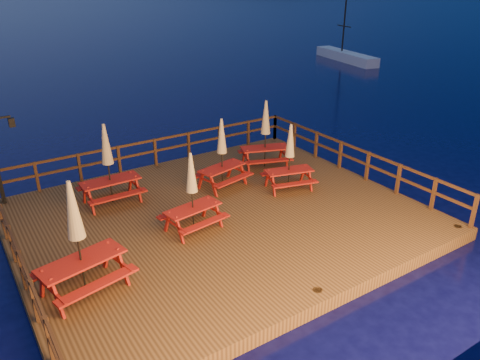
{
  "coord_description": "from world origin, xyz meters",
  "views": [
    {
      "loc": [
        -6.59,
        -11.25,
        7.4
      ],
      "look_at": [
        1.17,
        0.6,
        1.06
      ],
      "focal_mm": 35.0,
      "sensor_mm": 36.0,
      "label": 1
    }
  ],
  "objects": [
    {
      "name": "picnic_table_0",
      "position": [
        1.17,
        1.73,
        1.69
      ],
      "size": [
        2.01,
        1.77,
        2.49
      ],
      "rotation": [
        0.0,
        0.0,
        0.22
      ],
      "color": "maroon",
      "rests_on": "deck"
    },
    {
      "name": "picnic_table_1",
      "position": [
        -1.12,
        -0.39,
        1.65
      ],
      "size": [
        1.87,
        1.62,
        2.41
      ],
      "rotation": [
        0.0,
        0.0,
        0.15
      ],
      "color": "maroon",
      "rests_on": "deck"
    },
    {
      "name": "deck",
      "position": [
        0.0,
        0.0,
        0.2
      ],
      "size": [
        12.0,
        10.0,
        0.4
      ],
      "primitive_type": "cube",
      "color": "#402A14",
      "rests_on": "ground"
    },
    {
      "name": "picnic_table_3",
      "position": [
        -4.67,
        -1.56,
        1.89
      ],
      "size": [
        2.32,
        2.05,
        2.88
      ],
      "rotation": [
        0.0,
        0.0,
        0.22
      ],
      "color": "maroon",
      "rests_on": "deck"
    },
    {
      "name": "picnic_table_5",
      "position": [
        3.53,
        2.42,
        1.77
      ],
      "size": [
        2.24,
        2.04,
        2.63
      ],
      "rotation": [
        0.0,
        0.0,
        -0.35
      ],
      "color": "maroon",
      "rests_on": "deck"
    },
    {
      "name": "ground",
      "position": [
        0.0,
        0.0,
        0.0
      ],
      "size": [
        500.0,
        500.0,
        0.0
      ],
      "primitive_type": "plane",
      "color": "#050532",
      "rests_on": "ground"
    },
    {
      "name": "railing",
      "position": [
        0.0,
        1.78,
        1.16
      ],
      "size": [
        11.8,
        9.75,
        1.1
      ],
      "color": "#371C11",
      "rests_on": "deck"
    },
    {
      "name": "deck_piles",
      "position": [
        0.0,
        0.0,
        -0.3
      ],
      "size": [
        11.44,
        9.44,
        1.4
      ],
      "color": "#371C11",
      "rests_on": "ground"
    },
    {
      "name": "sailboat",
      "position": [
        24.9,
        19.43,
        0.39
      ],
      "size": [
        2.89,
        8.08,
        11.83
      ],
      "rotation": [
        0.0,
        0.0,
        -0.2
      ],
      "color": "silver",
      "rests_on": "ground"
    },
    {
      "name": "picnic_table_4",
      "position": [
        -2.54,
        2.64,
        1.8
      ],
      "size": [
        1.91,
        1.58,
        2.7
      ],
      "rotation": [
        0.0,
        0.0,
        0.01
      ],
      "color": "maroon",
      "rests_on": "deck"
    },
    {
      "name": "picnic_table_2",
      "position": [
        3.01,
        0.31,
        1.62
      ],
      "size": [
        1.95,
        1.74,
        2.36
      ],
      "rotation": [
        0.0,
        0.0,
        -0.27
      ],
      "color": "maroon",
      "rests_on": "deck"
    }
  ]
}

